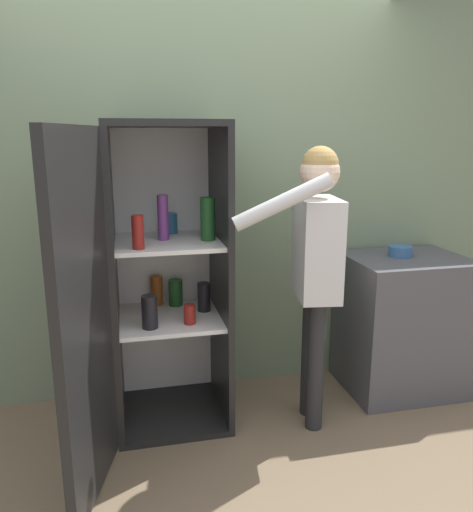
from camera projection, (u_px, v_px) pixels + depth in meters
The scene contains 6 objects.
ground_plane at pixel (228, 472), 2.55m from camera, with size 12.00×12.00×0.00m, color #7A664C.
wall_back at pixel (196, 200), 3.17m from camera, with size 7.00×0.06×2.55m.
refrigerator at pixel (153, 283), 2.77m from camera, with size 0.85×1.26×1.75m.
person at pixel (315, 251), 2.77m from camera, with size 0.66×0.51×1.62m.
counter at pixel (403, 323), 3.32m from camera, with size 0.75×0.60×0.91m.
bowl at pixel (400, 251), 3.23m from camera, with size 0.15×0.15×0.07m.
Camera 1 is at (-0.45, -2.17, 1.67)m, focal length 35.00 mm.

